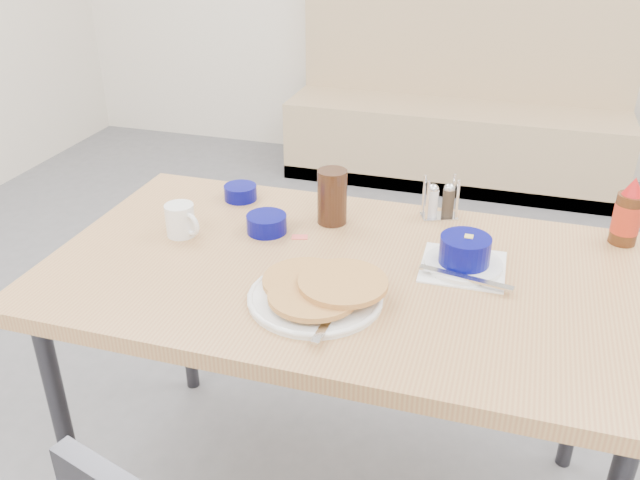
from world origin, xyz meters
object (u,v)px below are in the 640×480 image
(booth_bench, at_px, (456,119))
(dining_table, at_px, (342,290))
(creamer_bowl, at_px, (240,193))
(grits_setting, at_px, (464,255))
(butter_bowl, at_px, (267,224))
(amber_tumbler, at_px, (332,197))
(condiment_caddy, at_px, (440,203))
(syrup_bottle, at_px, (628,215))
(coffee_mug, at_px, (181,220))
(pancake_plate, at_px, (318,292))

(booth_bench, xyz_separation_m, dining_table, (0.00, -2.53, 0.35))
(creamer_bowl, bearing_deg, grits_setting, -17.80)
(creamer_bowl, xyz_separation_m, butter_bowl, (0.15, -0.17, 0.00))
(amber_tumbler, distance_m, condiment_caddy, 0.29)
(creamer_bowl, bearing_deg, butter_bowl, -49.50)
(butter_bowl, relative_size, syrup_bottle, 0.59)
(grits_setting, relative_size, creamer_bowl, 2.37)
(coffee_mug, bearing_deg, grits_setting, 3.33)
(amber_tumbler, xyz_separation_m, condiment_caddy, (0.27, 0.11, -0.03))
(dining_table, height_order, grits_setting, grits_setting)
(coffee_mug, relative_size, creamer_bowl, 1.13)
(syrup_bottle, bearing_deg, booth_bench, 106.17)
(condiment_caddy, bearing_deg, grits_setting, -92.44)
(dining_table, xyz_separation_m, pancake_plate, (-0.01, -0.15, 0.08))
(butter_bowl, bearing_deg, syrup_bottle, 13.18)
(coffee_mug, bearing_deg, dining_table, -5.19)
(pancake_plate, relative_size, coffee_mug, 3.00)
(dining_table, xyz_separation_m, butter_bowl, (-0.24, 0.12, 0.09))
(dining_table, xyz_separation_m, grits_setting, (0.27, 0.08, 0.10))
(pancake_plate, distance_m, syrup_bottle, 0.81)
(amber_tumbler, bearing_deg, booth_bench, 87.73)
(booth_bench, height_order, condiment_caddy, booth_bench)
(amber_tumbler, bearing_deg, creamer_bowl, 167.31)
(creamer_bowl, bearing_deg, syrup_bottle, 1.99)
(coffee_mug, relative_size, condiment_caddy, 0.92)
(pancake_plate, distance_m, grits_setting, 0.37)
(coffee_mug, height_order, butter_bowl, coffee_mug)
(dining_table, height_order, coffee_mug, coffee_mug)
(dining_table, distance_m, condiment_caddy, 0.40)
(grits_setting, relative_size, butter_bowl, 2.11)
(butter_bowl, distance_m, condiment_caddy, 0.47)
(butter_bowl, bearing_deg, amber_tumbler, 35.55)
(dining_table, distance_m, grits_setting, 0.30)
(condiment_caddy, bearing_deg, butter_bowl, -174.60)
(booth_bench, height_order, creamer_bowl, booth_bench)
(creamer_bowl, bearing_deg, condiment_caddy, 4.97)
(booth_bench, xyz_separation_m, grits_setting, (0.27, -2.45, 0.45))
(syrup_bottle, bearing_deg, butter_bowl, -166.82)
(amber_tumbler, bearing_deg, condiment_caddy, 23.00)
(dining_table, distance_m, amber_tumbler, 0.28)
(amber_tumbler, bearing_deg, coffee_mug, -151.84)
(grits_setting, distance_m, creamer_bowl, 0.69)
(booth_bench, xyz_separation_m, condiment_caddy, (0.18, -2.19, 0.45))
(booth_bench, relative_size, grits_setting, 8.61)
(grits_setting, height_order, condiment_caddy, condiment_caddy)
(pancake_plate, bearing_deg, dining_table, 84.81)
(dining_table, relative_size, condiment_caddy, 12.18)
(coffee_mug, xyz_separation_m, creamer_bowl, (0.06, 0.25, -0.02))
(booth_bench, xyz_separation_m, creamer_bowl, (-0.38, -2.24, 0.43))
(creamer_bowl, bearing_deg, pancake_plate, -50.26)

